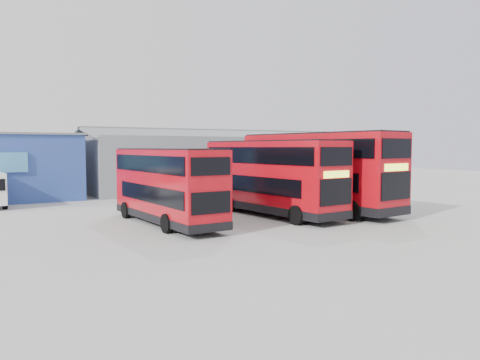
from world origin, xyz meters
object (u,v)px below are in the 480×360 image
double_decker_left (167,187)px  double_decker_centre (271,178)px  maintenance_shed (231,161)px  double_decker_right (317,172)px  single_decker_blue (318,182)px

double_decker_left → double_decker_centre: (6.63, 0.05, 0.23)m
maintenance_shed → double_decker_left: bearing=-127.3°
double_decker_centre → double_decker_right: size_ratio=0.90×
maintenance_shed → double_decker_left: size_ratio=3.20×
double_decker_centre → single_decker_blue: (7.50, 4.58, -0.78)m
double_decker_left → double_decker_right: size_ratio=0.80×
maintenance_shed → double_decker_right: 19.94m
maintenance_shed → double_decker_right: size_ratio=2.56×
maintenance_shed → double_decker_centre: maintenance_shed is taller
double_decker_left → single_decker_blue: double_decker_left is taller
double_decker_centre → double_decker_right: 3.51m
single_decker_blue → double_decker_left: bearing=28.0°
double_decker_centre → single_decker_blue: double_decker_centre is taller
double_decker_left → single_decker_blue: size_ratio=0.87×
double_decker_centre → double_decker_right: bearing=-5.5°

